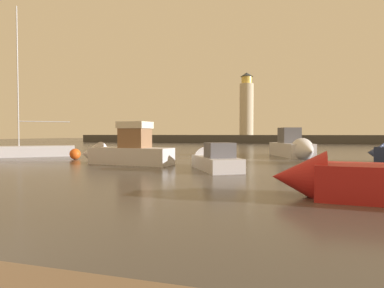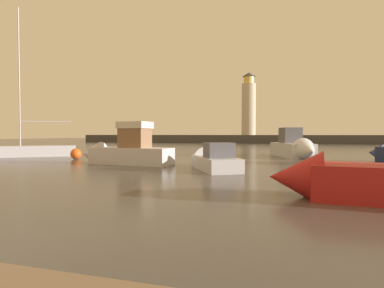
{
  "view_description": "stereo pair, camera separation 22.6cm",
  "coord_description": "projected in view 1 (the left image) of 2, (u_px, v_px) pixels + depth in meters",
  "views": [
    {
      "loc": [
        6.07,
        -2.68,
        2.2
      ],
      "look_at": [
        -0.4,
        20.31,
        1.45
      ],
      "focal_mm": 29.63,
      "sensor_mm": 36.0,
      "label": 1
    },
    {
      "loc": [
        6.28,
        -2.61,
        2.2
      ],
      "look_at": [
        -0.4,
        20.31,
        1.45
      ],
      "focal_mm": 29.63,
      "sensor_mm": 36.0,
      "label": 2
    }
  ],
  "objects": [
    {
      "name": "sailboat_moored",
      "position": [
        29.0,
        151.0,
        30.74
      ],
      "size": [
        8.0,
        6.73,
        14.36
      ],
      "color": "silver",
      "rests_on": "ground_plane"
    },
    {
      "name": "ground_plane",
      "position": [
        231.0,
        151.0,
        40.25
      ],
      "size": [
        224.29,
        224.29,
        0.0
      ],
      "primitive_type": "plane",
      "color": "#4C4742"
    },
    {
      "name": "motorboat_1",
      "position": [
        295.0,
        148.0,
        30.21
      ],
      "size": [
        4.82,
        8.27,
        3.25
      ],
      "color": "silver",
      "rests_on": "ground_plane"
    },
    {
      "name": "mooring_buoy",
      "position": [
        75.0,
        154.0,
        27.52
      ],
      "size": [
        0.93,
        0.93,
        0.93
      ],
      "primitive_type": "sphere",
      "color": "#EA5919",
      "rests_on": "ground_plane"
    },
    {
      "name": "motorboat_6",
      "position": [
        122.0,
        151.0,
        23.21
      ],
      "size": [
        7.69,
        2.73,
        3.36
      ],
      "color": "silver",
      "rests_on": "ground_plane"
    },
    {
      "name": "motorboat_3",
      "position": [
        211.0,
        160.0,
        20.38
      ],
      "size": [
        4.62,
        6.25,
        2.16
      ],
      "color": "silver",
      "rests_on": "ground_plane"
    },
    {
      "name": "breakwater",
      "position": [
        255.0,
        139.0,
        76.19
      ],
      "size": [
        91.37,
        5.61,
        1.98
      ],
      "primitive_type": "cube",
      "color": "#423F3D",
      "rests_on": "ground_plane"
    },
    {
      "name": "lighthouse",
      "position": [
        247.0,
        106.0,
        76.48
      ],
      "size": [
        3.34,
        3.34,
        15.06
      ],
      "color": "beige",
      "rests_on": "breakwater"
    }
  ]
}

